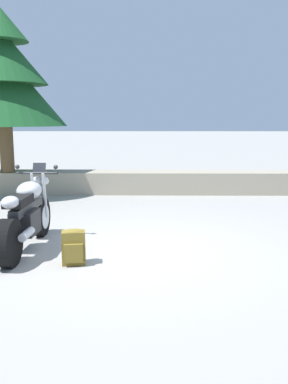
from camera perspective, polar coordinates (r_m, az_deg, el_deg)
name	(u,v)px	position (r m, az deg, el deg)	size (l,w,h in m)	color
ground_plane	(135,251)	(5.99, -1.25, -8.13)	(120.00, 120.00, 0.00)	gray
stone_wall	(141,182)	(10.61, -0.45, 1.37)	(36.00, 0.80, 0.55)	gray
motorcycle_silver_centre	(27,216)	(6.22, -15.77, -3.20)	(0.67, 2.06, 1.18)	black
rider_backpack	(74,246)	(5.49, -9.62, -7.33)	(0.32, 0.29, 0.47)	brown
pine_tree_mid_left	(3,77)	(10.94, -18.81, 14.72)	(2.99, 2.99, 3.94)	brown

